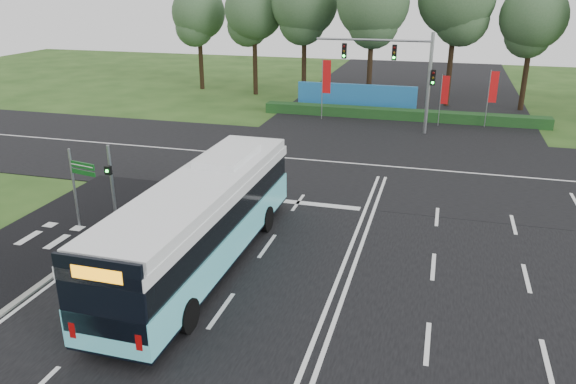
# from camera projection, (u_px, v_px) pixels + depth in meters

# --- Properties ---
(ground) EXTENTS (120.00, 120.00, 0.00)m
(ground) POSITION_uv_depth(u_px,v_px,m) (347.00, 257.00, 22.08)
(ground) COLOR #244416
(ground) RESTS_ON ground
(road_main) EXTENTS (20.00, 120.00, 0.04)m
(road_main) POSITION_uv_depth(u_px,v_px,m) (347.00, 256.00, 22.07)
(road_main) COLOR black
(road_main) RESTS_ON ground
(road_cross) EXTENTS (120.00, 14.00, 0.05)m
(road_cross) POSITION_uv_depth(u_px,v_px,m) (383.00, 166.00, 32.89)
(road_cross) COLOR black
(road_cross) RESTS_ON ground
(bike_path) EXTENTS (5.00, 18.00, 0.06)m
(bike_path) POSITION_uv_depth(u_px,v_px,m) (26.00, 251.00, 22.51)
(bike_path) COLOR black
(bike_path) RESTS_ON ground
(kerb_strip) EXTENTS (0.25, 18.00, 0.12)m
(kerb_strip) POSITION_uv_depth(u_px,v_px,m) (78.00, 258.00, 21.89)
(kerb_strip) COLOR gray
(kerb_strip) RESTS_ON ground
(city_bus) EXTENTS (2.92, 13.02, 3.73)m
(city_bus) POSITION_uv_depth(u_px,v_px,m) (202.00, 220.00, 20.74)
(city_bus) COLOR #68E4F1
(city_bus) RESTS_ON ground
(pedestrian_signal) EXTENTS (0.29, 0.42, 3.49)m
(pedestrian_signal) POSITION_uv_depth(u_px,v_px,m) (111.00, 180.00, 24.92)
(pedestrian_signal) COLOR gray
(pedestrian_signal) RESTS_ON ground
(street_sign) EXTENTS (1.37, 0.37, 3.59)m
(street_sign) POSITION_uv_depth(u_px,v_px,m) (78.00, 179.00, 23.83)
(street_sign) COLOR gray
(street_sign) RESTS_ON ground
(banner_flag_left) EXTENTS (0.70, 0.11, 4.72)m
(banner_flag_left) POSITION_uv_depth(u_px,v_px,m) (325.00, 80.00, 43.11)
(banner_flag_left) COLOR gray
(banner_flag_left) RESTS_ON ground
(banner_flag_mid) EXTENTS (0.57, 0.13, 3.87)m
(banner_flag_mid) POSITION_uv_depth(u_px,v_px,m) (444.00, 93.00, 41.17)
(banner_flag_mid) COLOR gray
(banner_flag_mid) RESTS_ON ground
(banner_flag_right) EXTENTS (0.63, 0.08, 4.23)m
(banner_flag_right) POSITION_uv_depth(u_px,v_px,m) (492.00, 90.00, 40.84)
(banner_flag_right) COLOR gray
(banner_flag_right) RESTS_ON ground
(traffic_light_gantry) EXTENTS (8.41, 0.28, 7.00)m
(traffic_light_gantry) POSITION_uv_depth(u_px,v_px,m) (404.00, 67.00, 38.89)
(traffic_light_gantry) COLOR gray
(traffic_light_gantry) RESTS_ON ground
(hedge) EXTENTS (22.00, 1.20, 0.80)m
(hedge) POSITION_uv_depth(u_px,v_px,m) (401.00, 115.00, 44.04)
(hedge) COLOR #153B18
(hedge) RESTS_ON ground
(blue_hoarding) EXTENTS (10.00, 0.30, 2.20)m
(blue_hoarding) POSITION_uv_depth(u_px,v_px,m) (356.00, 97.00, 47.06)
(blue_hoarding) COLOR #1F69AC
(blue_hoarding) RESTS_ON ground
(eucalyptus_row) EXTENTS (52.24, 9.43, 12.13)m
(eucalyptus_row) POSITION_uv_depth(u_px,v_px,m) (454.00, 8.00, 46.30)
(eucalyptus_row) COLOR black
(eucalyptus_row) RESTS_ON ground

